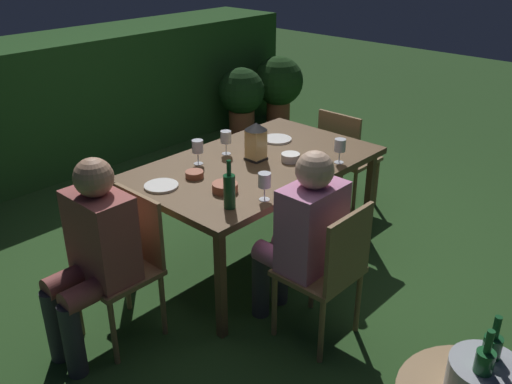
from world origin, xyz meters
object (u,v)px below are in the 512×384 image
object	(u,v)px
chair_head_near	(126,260)
wine_glass_c	(340,146)
wine_glass_a	(198,148)
bowl_salad	(225,187)
person_in_rust	(93,250)
plate_a	(161,186)
person_in_pink	(302,233)
wine_glass_b	(265,181)
chair_head_far	(345,155)
dining_table	(256,169)
green_bottle_on_table	(229,190)
lantern_centerpiece	(256,139)
wine_glass_d	(226,138)
ice_bucket	(484,379)
bowl_bread	(194,174)
potted_plant_by_hedge	(241,96)
bowl_olives	(290,157)
plate_b	(277,139)
potted_plant_corner	(279,84)
chair_side_left_a	(329,269)

from	to	relation	value
chair_head_near	wine_glass_c	world-z (taller)	wine_glass_c
wine_glass_a	bowl_salad	bearing A→B (deg)	-112.29
chair_head_near	person_in_rust	xyz separation A→B (m)	(-0.20, 0.00, 0.15)
chair_head_near	plate_a	xyz separation A→B (m)	(0.40, 0.15, 0.28)
person_in_pink	chair_head_near	bearing A→B (deg)	135.18
wine_glass_b	chair_head_far	bearing A→B (deg)	16.11
chair_head_far	wine_glass_c	world-z (taller)	wine_glass_c
dining_table	chair_head_near	size ratio (longest dim) A/B	1.95
bowl_salad	person_in_pink	bearing A→B (deg)	-80.47
chair_head_near	green_bottle_on_table	xyz separation A→B (m)	(0.49, -0.35, 0.38)
lantern_centerpiece	wine_glass_d	distance (m)	0.24
wine_glass_a	bowl_salad	xyz separation A→B (m)	(-0.18, -0.44, -0.09)
lantern_centerpiece	ice_bucket	world-z (taller)	lantern_centerpiece
bowl_salad	wine_glass_c	bearing A→B (deg)	-16.07
chair_head_far	wine_glass_c	bearing A→B (deg)	-149.74
lantern_centerpiece	bowl_bread	xyz separation A→B (m)	(-0.49, 0.08, -0.13)
person_in_rust	wine_glass_c	xyz separation A→B (m)	(1.67, -0.42, 0.24)
bowl_salad	potted_plant_by_hedge	distance (m)	3.13
bowl_olives	bowl_salad	xyz separation A→B (m)	(-0.64, -0.02, -0.00)
bowl_bread	potted_plant_by_hedge	size ratio (longest dim) A/B	0.15
wine_glass_b	bowl_bread	world-z (taller)	wine_glass_b
plate_a	plate_b	xyz separation A→B (m)	(1.12, 0.02, 0.00)
plate_a	bowl_salad	size ratio (longest dim) A/B	1.35
person_in_pink	green_bottle_on_table	distance (m)	0.48
green_bottle_on_table	wine_glass_a	xyz separation A→B (m)	(0.31, 0.62, 0.01)
bowl_bread	potted_plant_corner	xyz separation A→B (m)	(2.94, 1.80, -0.29)
chair_side_left_a	plate_b	xyz separation A→B (m)	(0.80, 1.08, 0.28)
lantern_centerpiece	potted_plant_by_hedge	distance (m)	2.64
chair_head_near	person_in_rust	size ratio (longest dim) A/B	0.76
ice_bucket	chair_head_far	bearing A→B (deg)	43.93
potted_plant_corner	wine_glass_c	bearing A→B (deg)	-132.07
dining_table	bowl_bread	size ratio (longest dim) A/B	14.54
wine_glass_b	person_in_rust	bearing A→B (deg)	154.39
dining_table	wine_glass_a	distance (m)	0.43
person_in_rust	chair_head_far	world-z (taller)	person_in_rust
dining_table	chair_side_left_a	size ratio (longest dim) A/B	1.95
green_bottle_on_table	plate_a	xyz separation A→B (m)	(-0.09, 0.51, -0.10)
potted_plant_by_hedge	person_in_pink	bearing A→B (deg)	-130.15
chair_side_left_a	wine_glass_a	distance (m)	1.24
person_in_rust	potted_plant_by_hedge	size ratio (longest dim) A/B	1.44
chair_side_left_a	person_in_rust	bearing A→B (deg)	135.14
green_bottle_on_table	potted_plant_corner	size ratio (longest dim) A/B	0.35
chair_head_far	lantern_centerpiece	bearing A→B (deg)	178.44
dining_table	wine_glass_c	size ratio (longest dim) A/B	10.04
wine_glass_a	plate_b	xyz separation A→B (m)	(0.71, -0.09, -0.11)
person_in_pink	chair_head_far	xyz separation A→B (m)	(1.48, 0.71, -0.15)
wine_glass_c	bowl_olives	bearing A→B (deg)	127.88
person_in_rust	bowl_olives	distance (m)	1.48
chair_side_left_a	person_in_pink	size ratio (longest dim) A/B	0.76
dining_table	wine_glass_a	xyz separation A→B (m)	(-0.29, 0.26, 0.17)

